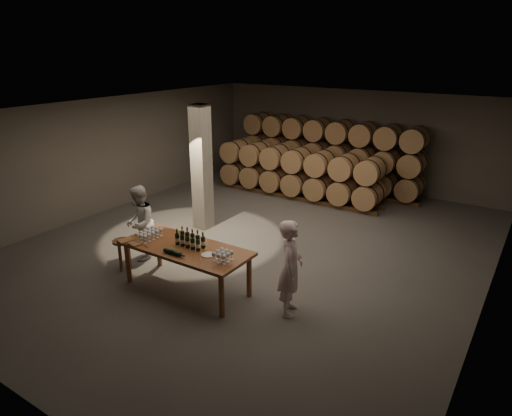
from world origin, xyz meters
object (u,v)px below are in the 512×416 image
Objects in this scene: stool at (122,246)px; person_woman at (140,223)px; person_man at (290,268)px; tasting_table at (186,252)px; bottle_cluster at (190,240)px; notebook_near at (135,244)px; plate at (208,255)px.

stool is 0.39× the size of person_woman.
tasting_table is at bearing 78.93° from person_man.
bottle_cluster is 1.09m from notebook_near.
person_man reaches higher than notebook_near.
plate is 2.33m from stool.
person_woman is (-2.38, 0.54, -0.07)m from plate.
plate is 0.39× the size of stool.
plate reaches higher than stool.
tasting_table is 2.13m from person_man.
person_woman reaches higher than tasting_table.
stool is (-2.30, -0.05, -0.37)m from plate.
stool is 3.85m from person_man.
plate is 1.56m from person_man.
tasting_table is 0.24m from bottle_cluster.
notebook_near reaches higher than plate.
person_woman is at bearing 167.12° from plate.
person_man is (3.80, 0.46, 0.34)m from stool.
notebook_near is 0.37× the size of stool.
tasting_table is 1.72m from stool.
notebook_near reaches higher than stool.
bottle_cluster reaches higher than tasting_table.
bottle_cluster is 0.34× the size of person_man.
person_man is at bearing 9.70° from tasting_table.
tasting_table is 10.17× the size of plate.
bottle_cluster is at bearing 40.82° from notebook_near.
person_woman is (-1.84, 0.42, -0.18)m from bottle_cluster.
plate is (0.60, -0.05, 0.11)m from tasting_table.
plate is 2.44m from person_woman.
person_woman is at bearing 164.54° from tasting_table.
person_man is 1.05× the size of person_woman.
notebook_near is (-0.95, -0.52, -0.11)m from bottle_cluster.
stool is 0.67m from person_woman.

